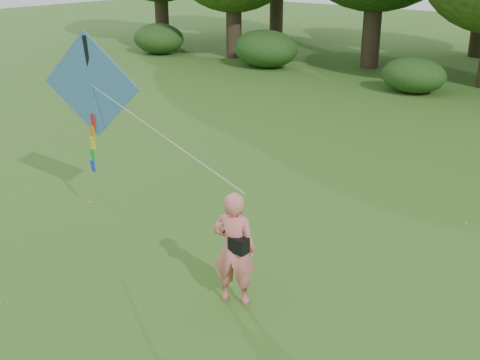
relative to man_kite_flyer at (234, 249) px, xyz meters
The scene contains 5 objects.
ground 1.17m from the man_kite_flyer, 112.26° to the right, with size 100.00×100.00×0.00m, color #265114.
man_kite_flyer is the anchor object (origin of this frame).
crossbody_bag 0.18m from the man_kite_flyer, 14.61° to the right, with size 0.43×0.20×0.74m.
flying_kite 4.74m from the man_kite_flyer, behind, with size 5.58×1.11×3.01m.
fallen_leaves 2.86m from the man_kite_flyer, 104.34° to the left, with size 10.69×11.87×0.01m.
Camera 1 is at (5.78, -6.07, 5.53)m, focal length 45.00 mm.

